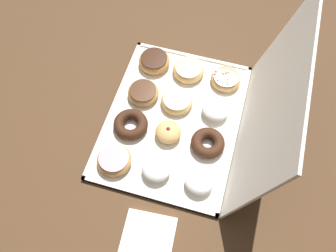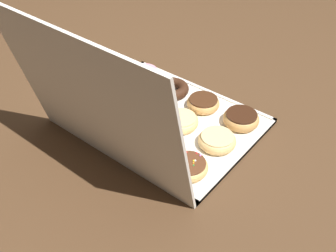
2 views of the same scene
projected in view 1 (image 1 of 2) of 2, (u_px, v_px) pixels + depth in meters
The scene contains 16 objects.
ground_plane at pixel (173, 121), 1.28m from camera, with size 3.00×3.00×0.00m, color #4C331E.
donut_box at pixel (173, 120), 1.27m from camera, with size 0.58×0.44×0.01m.
box_lid_open at pixel (268, 106), 1.05m from camera, with size 0.58×0.45×0.01m, color silver.
chocolate_frosted_donut_0 at pixel (154, 61), 1.36m from camera, with size 0.11×0.11×0.04m.
chocolate_frosted_donut_1 at pixel (143, 93), 1.30m from camera, with size 0.11×0.11×0.04m.
chocolate_cake_ring_donut_2 at pixel (131, 124), 1.24m from camera, with size 0.12×0.12×0.04m.
pink_frosted_donut_3 at pixel (114, 160), 1.17m from camera, with size 0.11×0.11×0.04m.
glazed_ring_donut_4 at pixel (188, 70), 1.34m from camera, with size 0.11×0.11×0.04m.
glazed_ring_donut_5 at pixel (177, 101), 1.28m from camera, with size 0.11×0.11×0.03m.
jelly_filled_donut_6 at pixel (169, 132), 1.22m from camera, with size 0.08×0.08×0.05m.
powdered_filled_donut_7 at pixel (158, 169), 1.16m from camera, with size 0.09×0.09×0.05m.
sprinkle_donut_8 at pixel (226, 79), 1.33m from camera, with size 0.11×0.11×0.04m.
powdered_filled_donut_9 at pixel (215, 110), 1.26m from camera, with size 0.09×0.09×0.05m.
chocolate_cake_ring_donut_10 at pixel (208, 143), 1.20m from camera, with size 0.11×0.11×0.04m.
powdered_filled_donut_11 at pixel (199, 181), 1.14m from camera, with size 0.09×0.09×0.05m.
napkin_stack at pixel (148, 239), 1.08m from camera, with size 0.15×0.15×0.02m, color white.
Camera 1 is at (0.60, 0.15, 1.11)m, focal length 39.66 mm.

